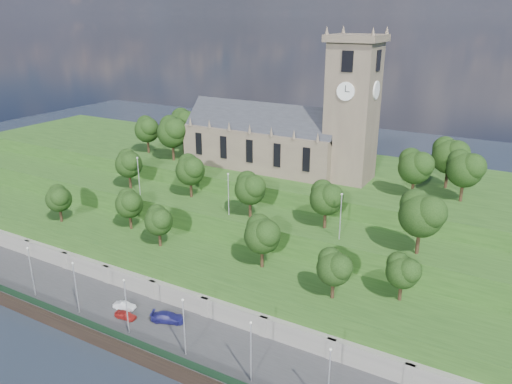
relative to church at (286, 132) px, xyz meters
The scene contains 17 objects.
ground 51.21m from the church, 90.98° to the right, with size 320.00×320.00×0.00m, color black.
promenade 45.42m from the church, 91.13° to the right, with size 160.00×12.00×2.00m, color #2D2D30.
quay_wall 50.78m from the church, 90.98° to the right, with size 160.00×0.50×2.20m, color black.
fence 49.57m from the church, 91.00° to the right, with size 160.00×0.10×1.20m, color black.
retaining_wall 39.48m from the church, 91.33° to the right, with size 160.00×2.10×5.00m.
embankment_lower 33.57m from the church, 91.61° to the right, with size 160.00×12.00×8.00m, color #214416.
embankment_upper 23.71m from the church, 92.66° to the right, with size 160.00×10.00×12.00m, color #214416.
hilltop 15.57m from the church, 101.11° to the left, with size 160.00×32.00×15.00m, color #214416.
church is the anchor object (origin of this frame).
trees_lower 29.49m from the church, 88.97° to the right, with size 66.83×8.83×8.23m.
trees_upper 19.37m from the church, 72.50° to the right, with size 62.01×8.87×9.36m.
trees_hilltop 2.04m from the church, 101.47° to the right, with size 72.21×16.25×9.51m.
lamp_posts_promenade 46.30m from the church, 93.67° to the right, with size 60.36×0.36×8.52m.
lamp_posts_upper 20.93m from the church, 92.26° to the right, with size 40.36×0.36×7.53m.
car_left 46.09m from the church, 97.72° to the right, with size 1.37×3.41×1.16m, color maroon.
car_middle 44.77m from the church, 100.82° to the right, with size 1.19×3.42×1.13m, color silver.
car_right 43.46m from the church, 89.47° to the right, with size 2.01×4.96×1.44m, color navy.
Camera 1 is at (43.19, -40.59, 44.53)m, focal length 35.00 mm.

